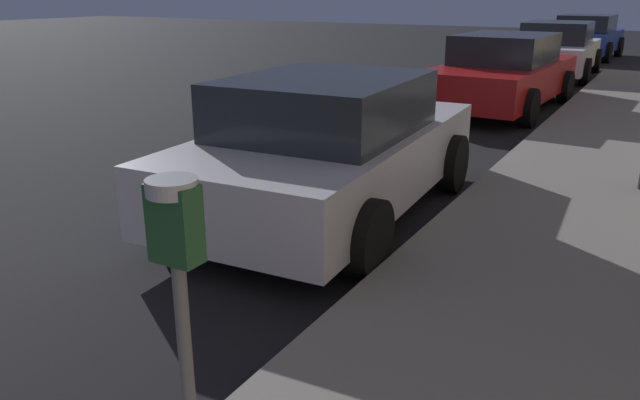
{
  "coord_description": "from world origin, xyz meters",
  "views": [
    {
      "loc": [
        5.83,
        -0.83,
        2.22
      ],
      "look_at": [
        4.02,
        2.31,
        0.99
      ],
      "focal_mm": 34.81,
      "sensor_mm": 36.0,
      "label": 1
    }
  ],
  "objects_px": {
    "car_silver": "(329,147)",
    "car_red": "(503,73)",
    "parking_meter": "(178,269)",
    "car_blue": "(586,37)",
    "car_white": "(556,50)"
  },
  "relations": [
    {
      "from": "car_red",
      "to": "parking_meter",
      "type": "bearing_deg",
      "value": -82.18
    },
    {
      "from": "parking_meter",
      "to": "car_red",
      "type": "height_order",
      "value": "parking_meter"
    },
    {
      "from": "car_silver",
      "to": "car_white",
      "type": "bearing_deg",
      "value": 90.01
    },
    {
      "from": "car_silver",
      "to": "car_white",
      "type": "distance_m",
      "value": 12.5
    },
    {
      "from": "car_red",
      "to": "car_blue",
      "type": "bearing_deg",
      "value": 90.01
    },
    {
      "from": "parking_meter",
      "to": "car_red",
      "type": "distance_m",
      "value": 10.82
    },
    {
      "from": "car_silver",
      "to": "car_red",
      "type": "distance_m",
      "value": 6.9
    },
    {
      "from": "parking_meter",
      "to": "car_silver",
      "type": "xyz_separation_m",
      "value": [
        -1.47,
        3.8,
        -0.53
      ]
    },
    {
      "from": "car_silver",
      "to": "car_white",
      "type": "relative_size",
      "value": 0.92
    },
    {
      "from": "car_white",
      "to": "car_blue",
      "type": "relative_size",
      "value": 1.12
    },
    {
      "from": "parking_meter",
      "to": "car_red",
      "type": "xyz_separation_m",
      "value": [
        -1.47,
        10.71,
        -0.53
      ]
    },
    {
      "from": "car_silver",
      "to": "car_red",
      "type": "xyz_separation_m",
      "value": [
        -0.0,
        6.9,
        -0.01
      ]
    },
    {
      "from": "parking_meter",
      "to": "car_blue",
      "type": "relative_size",
      "value": 0.35
    },
    {
      "from": "parking_meter",
      "to": "car_white",
      "type": "bearing_deg",
      "value": 95.15
    },
    {
      "from": "car_blue",
      "to": "parking_meter",
      "type": "bearing_deg",
      "value": -86.14
    }
  ]
}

